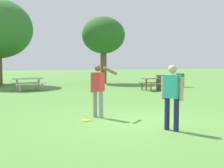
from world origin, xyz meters
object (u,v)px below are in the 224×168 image
(frisbee, at_px, (86,120))
(trash_can_further_along, at_px, (180,80))
(person_thrower, at_px, (98,87))
(person_catcher, at_px, (172,93))
(picnic_table_far, at_px, (28,82))
(picnic_table_near, at_px, (156,81))
(tree_far_right, at_px, (103,36))
(trash_can_beside_table, at_px, (161,83))

(frisbee, bearing_deg, trash_can_further_along, 43.66)
(person_thrower, relative_size, person_catcher, 1.00)
(person_thrower, xyz_separation_m, frisbee, (-0.49, -0.36, -0.95))
(picnic_table_far, bearing_deg, person_catcher, -77.28)
(person_catcher, distance_m, picnic_table_near, 10.43)
(person_thrower, relative_size, tree_far_right, 0.30)
(picnic_table_near, bearing_deg, person_catcher, -117.39)
(frisbee, distance_m, tree_far_right, 15.54)
(frisbee, relative_size, picnic_table_far, 0.14)
(frisbee, xyz_separation_m, tree_far_right, (5.36, 14.06, 3.89))
(person_thrower, xyz_separation_m, trash_can_beside_table, (6.23, 6.80, -0.48))
(picnic_table_far, relative_size, trash_can_further_along, 2.07)
(person_thrower, bearing_deg, person_catcher, -62.12)
(picnic_table_near, relative_size, trash_can_further_along, 1.78)
(frisbee, bearing_deg, tree_far_right, 69.12)
(picnic_table_far, bearing_deg, trash_can_beside_table, -18.71)
(person_catcher, relative_size, frisbee, 5.77)
(trash_can_further_along, bearing_deg, frisbee, -136.34)
(picnic_table_near, bearing_deg, picnic_table_far, 162.06)
(person_thrower, xyz_separation_m, picnic_table_far, (-1.44, 9.40, -0.40))
(picnic_table_near, height_order, tree_far_right, tree_far_right)
(person_catcher, distance_m, trash_can_further_along, 13.20)
(person_thrower, relative_size, trash_can_beside_table, 1.71)
(person_catcher, bearing_deg, trash_can_further_along, 54.77)
(picnic_table_near, relative_size, picnic_table_far, 0.86)
(person_catcher, height_order, trash_can_further_along, person_catcher)
(frisbee, distance_m, picnic_table_far, 9.82)
(person_thrower, bearing_deg, trash_can_beside_table, 47.52)
(person_thrower, height_order, person_catcher, same)
(picnic_table_far, bearing_deg, trash_can_further_along, -4.94)
(picnic_table_near, distance_m, tree_far_right, 7.58)
(person_catcher, height_order, picnic_table_near, person_catcher)
(person_catcher, height_order, frisbee, person_catcher)
(tree_far_right, bearing_deg, frisbee, -110.88)
(person_catcher, bearing_deg, frisbee, 131.55)
(trash_can_beside_table, height_order, tree_far_right, tree_far_right)
(trash_can_further_along, xyz_separation_m, tree_far_right, (-3.93, 5.19, 3.42))
(picnic_table_near, bearing_deg, frisbee, -131.41)
(tree_far_right, bearing_deg, picnic_table_far, -145.69)
(frisbee, relative_size, tree_far_right, 0.05)
(person_catcher, relative_size, picnic_table_near, 0.96)
(person_catcher, height_order, tree_far_right, tree_far_right)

